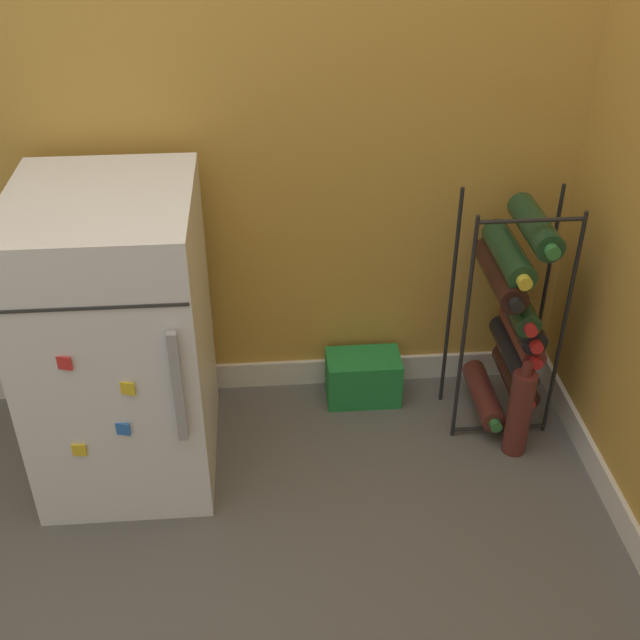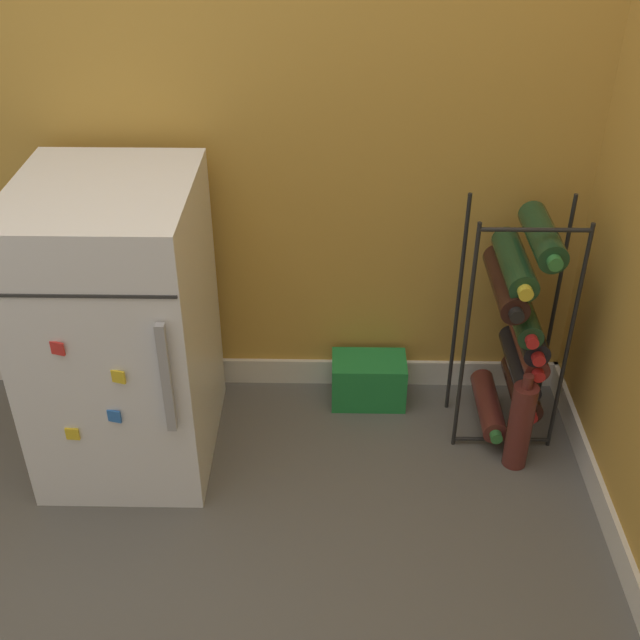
% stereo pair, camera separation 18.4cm
% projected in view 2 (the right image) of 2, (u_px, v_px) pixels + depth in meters
% --- Properties ---
extents(ground_plane, '(14.00, 14.00, 0.00)m').
position_uv_depth(ground_plane, '(261.00, 511.00, 2.23)').
color(ground_plane, '#56544F').
extents(mini_fridge, '(0.47, 0.56, 0.85)m').
position_uv_depth(mini_fridge, '(121.00, 328.00, 2.23)').
color(mini_fridge, white).
rests_on(mini_fridge, ground_plane).
extents(wine_rack, '(0.30, 0.33, 0.75)m').
position_uv_depth(wine_rack, '(518.00, 324.00, 2.32)').
color(wine_rack, black).
rests_on(wine_rack, ground_plane).
extents(soda_box, '(0.24, 0.14, 0.16)m').
position_uv_depth(soda_box, '(369.00, 380.00, 2.60)').
color(soda_box, '#1E7F38').
rests_on(soda_box, ground_plane).
extents(loose_bottle_floor, '(0.07, 0.07, 0.32)m').
position_uv_depth(loose_bottle_floor, '(520.00, 425.00, 2.31)').
color(loose_bottle_floor, '#56231E').
rests_on(loose_bottle_floor, ground_plane).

